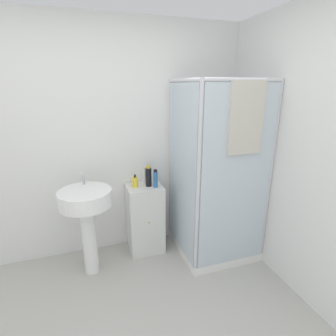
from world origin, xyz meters
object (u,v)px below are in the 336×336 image
sink (86,210)px  lotion_bottle_white (145,177)px  shampoo_bottle_tall_black (149,176)px  shampoo_bottle_blue (155,179)px  soap_dispenser (135,182)px

sink → lotion_bottle_white: 0.74m
shampoo_bottle_tall_black → shampoo_bottle_blue: shampoo_bottle_tall_black is taller
shampoo_bottle_tall_black → soap_dispenser: bearing=171.5°
sink → shampoo_bottle_tall_black: 0.73m
shampoo_bottle_tall_black → lotion_bottle_white: 0.10m
soap_dispenser → shampoo_bottle_blue: size_ratio=0.72×
lotion_bottle_white → sink: bearing=-155.3°
soap_dispenser → shampoo_bottle_blue: 0.23m
shampoo_bottle_blue → lotion_bottle_white: 0.17m
soap_dispenser → shampoo_bottle_blue: (0.21, -0.08, 0.04)m
lotion_bottle_white → soap_dispenser: bearing=-150.1°
sink → soap_dispenser: (0.52, 0.23, 0.15)m
shampoo_bottle_blue → soap_dispenser: bearing=160.0°
shampoo_bottle_tall_black → lotion_bottle_white: bearing=102.5°
shampoo_bottle_tall_black → shampoo_bottle_blue: 0.08m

